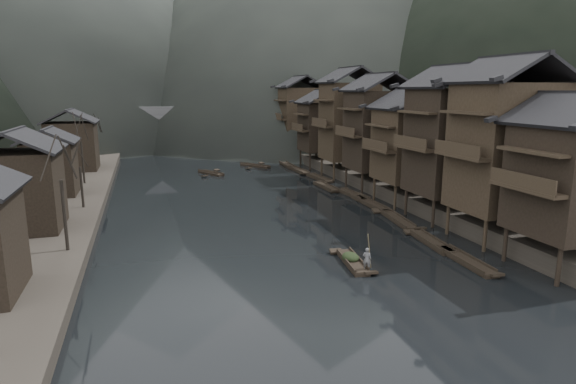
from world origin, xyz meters
name	(u,v)px	position (x,y,z in m)	size (l,w,h in m)	color
water	(296,255)	(0.00, 0.00, 0.00)	(300.00, 300.00, 0.00)	black
right_bank	(418,157)	(35.00, 40.00, 0.90)	(40.00, 200.00, 1.80)	#2D2823
stilt_houses	(384,119)	(17.28, 19.51, 8.88)	(9.00, 67.60, 15.64)	black
left_houses	(42,157)	(-20.50, 20.12, 5.66)	(8.10, 53.20, 8.73)	black
bare_trees	(76,151)	(-17.00, 17.33, 6.45)	(3.74, 62.83, 7.47)	black
moored_sampans	(328,185)	(12.01, 24.08, 0.20)	(3.10, 65.19, 0.47)	black
midriver_boats	(223,163)	(2.10, 47.51, 0.20)	(11.80, 29.59, 0.45)	black
stone_bridge	(195,124)	(0.00, 72.00, 5.11)	(40.00, 6.00, 9.00)	#4C4C4F
hero_sampan	(352,261)	(3.28, -3.01, 0.20)	(1.72, 5.46, 0.44)	black
cargo_heap	(351,253)	(3.25, -2.77, 0.80)	(1.19, 1.55, 0.71)	black
boatman	(367,256)	(3.51, -4.89, 1.25)	(0.59, 0.39, 1.62)	slate
bamboo_pole	(371,218)	(3.71, -4.89, 3.92)	(0.06, 0.06, 4.54)	#8C7A51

